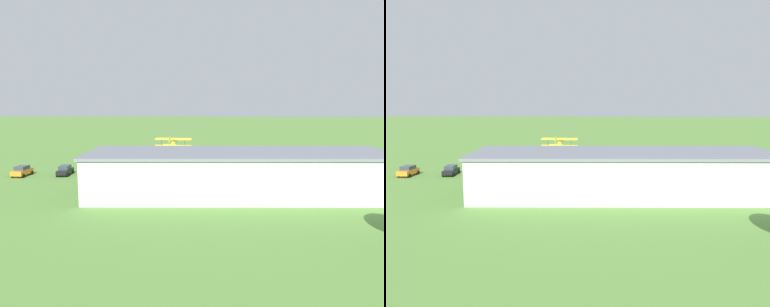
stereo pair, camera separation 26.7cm
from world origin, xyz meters
TOP-DOWN VIEW (x-y plane):
  - ground_plane at (0.00, 0.00)m, footprint 400.00×400.00m
  - hangar at (-5.41, 35.43)m, footprint 39.43×14.26m
  - biplane at (6.60, 2.79)m, footprint 8.22×8.04m
  - car_grey at (14.93, 22.61)m, footprint 2.14×4.51m
  - car_black at (22.26, 23.74)m, footprint 2.10×4.16m
  - car_orange at (28.95, 24.86)m, footprint 2.22×4.03m
  - person_crossing_taxiway at (12.82, 19.38)m, footprint 0.48×0.48m
  - person_beside_truck at (-21.66, 19.49)m, footprint 0.53×0.53m

SIDE VIEW (x-z plane):
  - ground_plane at x=0.00m, z-range 0.00..0.00m
  - car_black at x=22.26m, z-range 0.02..1.65m
  - person_beside_truck at x=-21.66m, z-range 0.00..1.68m
  - car_orange at x=28.95m, z-range 0.02..1.71m
  - car_grey at x=14.93m, z-range 0.03..1.71m
  - person_crossing_taxiway at x=12.82m, z-range 0.00..1.77m
  - biplane at x=6.60m, z-range 0.82..4.68m
  - hangar at x=-5.41m, z-range 0.01..5.73m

